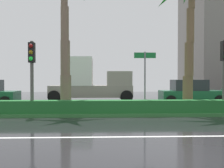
% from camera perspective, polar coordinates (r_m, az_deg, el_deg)
% --- Properties ---
extents(ground_plane, '(90.00, 42.00, 0.10)m').
position_cam_1_polar(ground_plane, '(15.14, 3.00, -5.82)').
color(ground_plane, black).
extents(near_lane_divider_stripe, '(81.00, 0.14, 0.01)m').
position_cam_1_polar(near_lane_divider_stripe, '(8.28, 7.52, -11.30)').
color(near_lane_divider_stripe, white).
rests_on(near_lane_divider_stripe, ground_plane).
extents(median_strip, '(85.50, 4.00, 0.15)m').
position_cam_1_polar(median_strip, '(14.14, 3.37, -5.81)').
color(median_strip, '#2D6B33').
rests_on(median_strip, ground_plane).
extents(median_hedge, '(76.50, 0.70, 0.60)m').
position_cam_1_polar(median_hedge, '(12.71, 4.00, -4.89)').
color(median_hedge, '#1E6028').
rests_on(median_hedge, median_strip).
extents(traffic_signal_median_left, '(0.28, 0.43, 3.44)m').
position_cam_1_polar(traffic_signal_median_left, '(13.11, -17.09, 4.30)').
color(traffic_signal_median_left, '#4C4C47').
rests_on(traffic_signal_median_left, median_strip).
extents(traffic_signal_median_right, '(0.28, 0.43, 3.54)m').
position_cam_1_polar(traffic_signal_median_right, '(13.93, 23.31, 4.37)').
color(traffic_signal_median_right, '#4C4C47').
rests_on(traffic_signal_median_right, median_strip).
extents(street_name_sign, '(1.10, 0.08, 3.00)m').
position_cam_1_polar(street_name_sign, '(13.31, 7.19, 2.39)').
color(street_name_sign, slate).
rests_on(street_name_sign, median_strip).
extents(box_truck_lead, '(6.40, 2.64, 3.46)m').
position_cam_1_polar(box_truck_lead, '(20.70, -4.78, 0.48)').
color(box_truck_lead, gray).
rests_on(box_truck_lead, ground_plane).
extents(car_in_traffic_second, '(4.30, 2.02, 1.72)m').
position_cam_1_polar(car_in_traffic_second, '(19.21, 16.69, -1.77)').
color(car_in_traffic_second, '#195133').
rests_on(car_in_traffic_second, ground_plane).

